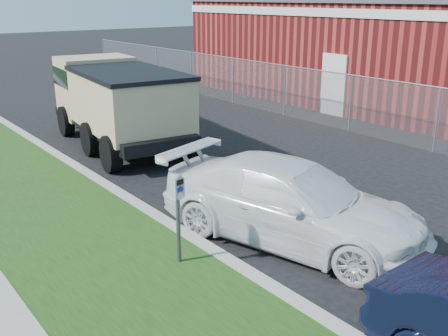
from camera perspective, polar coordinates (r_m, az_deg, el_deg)
ground at (r=10.62m, az=9.35°, el=-5.03°), size 120.00×120.00×0.00m
chainlink_fence at (r=19.18m, az=6.68°, el=9.41°), size 0.06×30.06×30.00m
brick_building at (r=24.22m, az=15.58°, el=12.75°), size 9.20×14.20×4.17m
parking_meter at (r=8.05m, az=-5.07°, el=-3.39°), size 0.22×0.16×1.45m
white_wagon at (r=9.30m, az=7.00°, el=-3.64°), size 3.34×5.24×1.41m
dump_truck at (r=15.53m, az=-11.66°, el=7.36°), size 3.01×6.25×2.36m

